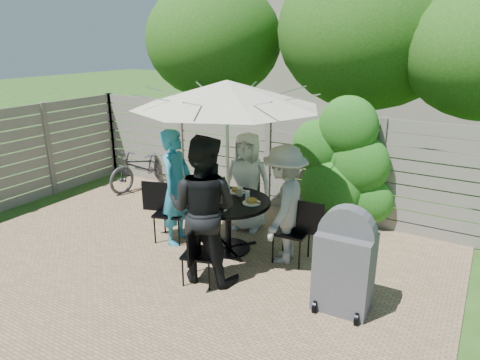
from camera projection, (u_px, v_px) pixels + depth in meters
The scene contains 23 objects.
backyard_envelope at pixel (379, 52), 13.22m from camera, with size 60.00×60.00×5.00m.
patio_table at pixel (228, 216), 6.22m from camera, with size 1.41×1.41×0.80m.
umbrella at pixel (227, 94), 5.67m from camera, with size 2.98×2.98×2.49m.
chair_back at pixel (250, 211), 7.17m from camera, with size 0.43×0.62×0.84m.
person_back at pixel (247, 182), 6.88m from camera, with size 0.79×0.52×1.62m, color silver.
chair_left at pixel (170, 223), 6.62m from camera, with size 0.72×0.57×0.94m.
person_left at pixel (177, 188), 6.39m from camera, with size 0.65×0.42×1.77m, color teal.
chair_front at pixel (200, 265), 5.45m from camera, with size 0.50×0.64×0.84m.
person_front at pixel (203, 210), 5.35m from camera, with size 0.94×0.73×1.93m, color black.
chair_right at pixel (292, 243), 5.98m from camera, with size 0.69×0.48×0.94m.
person_right at pixel (284, 205), 5.85m from camera, with size 1.08×0.62×1.68m, color #A09F9C.
plate_back at pixel (237, 191), 6.45m from camera, with size 0.26×0.26×0.06m.
plate_left at pixel (205, 196), 6.25m from camera, with size 0.26×0.26×0.06m.
plate_front at pixel (218, 207), 5.81m from camera, with size 0.26×0.26×0.06m.
plate_right at pixel (252, 202), 6.01m from camera, with size 0.26×0.26×0.06m.
glass_back at pixel (228, 189), 6.39m from camera, with size 0.07×0.07×0.14m, color silver.
glass_left at pixel (208, 196), 6.11m from camera, with size 0.07×0.07×0.14m, color silver.
glass_front at pixel (228, 203), 5.85m from camera, with size 0.07×0.07×0.14m, color silver.
glass_right at pixel (247, 195), 6.13m from camera, with size 0.07×0.07×0.14m, color silver.
syrup_jug at pixel (225, 193), 6.18m from camera, with size 0.09×0.09×0.16m, color #59280C.
coffee_cup at pixel (240, 192), 6.29m from camera, with size 0.08×0.08×0.12m, color #C6B293.
bicycle at pixel (144, 167), 8.97m from camera, with size 0.60×1.72×0.90m, color #333338.
bbq_grill at pixel (345, 263), 4.84m from camera, with size 0.64×0.50×1.27m.
Camera 1 is at (3.42, -3.77, 3.00)m, focal length 32.00 mm.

